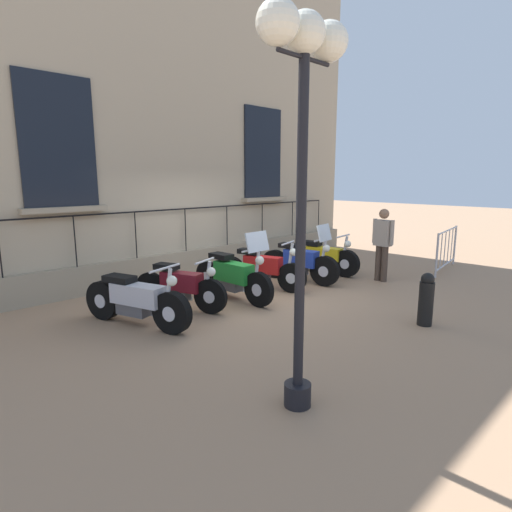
# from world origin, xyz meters

# --- Properties ---
(ground_plane) EXTENTS (60.00, 60.00, 0.00)m
(ground_plane) POSITION_xyz_m (0.00, 0.00, 0.00)
(ground_plane) COLOR #9E7A5B
(building_facade) EXTENTS (0.82, 12.20, 8.97)m
(building_facade) POSITION_xyz_m (-2.58, -0.00, 4.38)
(building_facade) COLOR tan
(building_facade) RESTS_ON ground_plane
(motorcycle_silver) EXTENTS (2.01, 0.91, 1.02)m
(motorcycle_silver) POSITION_xyz_m (0.13, -2.56, 0.41)
(motorcycle_silver) COLOR black
(motorcycle_silver) RESTS_ON ground_plane
(motorcycle_maroon) EXTENTS (1.78, 0.87, 0.94)m
(motorcycle_maroon) POSITION_xyz_m (-0.11, -1.57, 0.41)
(motorcycle_maroon) COLOR black
(motorcycle_maroon) RESTS_ON ground_plane
(motorcycle_green) EXTENTS (2.06, 0.65, 1.37)m
(motorcycle_green) POSITION_xyz_m (0.09, -0.51, 0.45)
(motorcycle_green) COLOR black
(motorcycle_green) RESTS_ON ground_plane
(motorcycle_red) EXTENTS (1.99, 0.82, 1.04)m
(motorcycle_red) POSITION_xyz_m (-0.10, 0.46, 0.41)
(motorcycle_red) COLOR black
(motorcycle_red) RESTS_ON ground_plane
(motorcycle_blue) EXTENTS (1.94, 0.65, 1.34)m
(motorcycle_blue) POSITION_xyz_m (0.11, 1.47, 0.44)
(motorcycle_blue) COLOR black
(motorcycle_blue) RESTS_ON ground_plane
(motorcycle_yellow) EXTENTS (1.93, 0.66, 0.99)m
(motorcycle_yellow) POSITION_xyz_m (-0.05, 2.50, 0.40)
(motorcycle_yellow) COLOR black
(motorcycle_yellow) RESTS_ON ground_plane
(lamppost) EXTENTS (0.37, 1.07, 3.75)m
(lamppost) POSITION_xyz_m (3.41, -2.54, 2.94)
(lamppost) COLOR black
(lamppost) RESTS_ON ground_plane
(crowd_barrier) EXTENTS (0.35, 1.92, 1.05)m
(crowd_barrier) POSITION_xyz_m (1.94, 5.00, 0.56)
(crowd_barrier) COLOR #B7B7BF
(crowd_barrier) RESTS_ON ground_plane
(bollard) EXTENTS (0.23, 0.23, 0.85)m
(bollard) POSITION_xyz_m (3.30, 0.74, 0.43)
(bollard) COLOR black
(bollard) RESTS_ON ground_plane
(pedestrian_standing) EXTENTS (0.53, 0.25, 1.64)m
(pedestrian_standing) POSITION_xyz_m (1.35, 2.85, 0.92)
(pedestrian_standing) COLOR #47382D
(pedestrian_standing) RESTS_ON ground_plane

